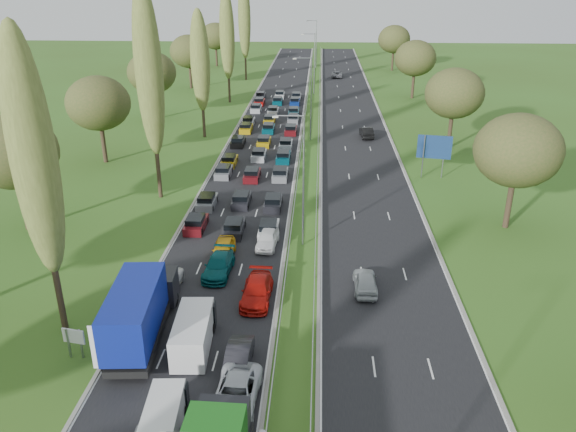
# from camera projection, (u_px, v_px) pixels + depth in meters

# --- Properties ---
(ground) EXTENTS (260.00, 260.00, 0.00)m
(ground) POSITION_uv_depth(u_px,v_px,m) (311.00, 137.00, 84.77)
(ground) COLOR #36541A
(ground) RESTS_ON ground
(near_carriageway) EXTENTS (10.50, 215.00, 0.04)m
(near_carriageway) POSITION_uv_depth(u_px,v_px,m) (268.00, 132.00, 87.41)
(near_carriageway) COLOR black
(near_carriageway) RESTS_ON ground
(far_carriageway) EXTENTS (10.50, 215.00, 0.04)m
(far_carriageway) POSITION_uv_depth(u_px,v_px,m) (355.00, 133.00, 86.71)
(far_carriageway) COLOR black
(far_carriageway) RESTS_ON ground
(central_reservation) EXTENTS (2.36, 215.00, 0.32)m
(central_reservation) POSITION_uv_depth(u_px,v_px,m) (311.00, 129.00, 86.84)
(central_reservation) COLOR gray
(central_reservation) RESTS_ON ground
(lamp_columns) EXTENTS (0.18, 140.18, 12.00)m
(lamp_columns) POSITION_uv_depth(u_px,v_px,m) (311.00, 100.00, 80.56)
(lamp_columns) COLOR gray
(lamp_columns) RESTS_ON ground
(poplar_row) EXTENTS (2.80, 127.80, 22.44)m
(poplar_row) POSITION_uv_depth(u_px,v_px,m) (182.00, 63.00, 69.85)
(poplar_row) COLOR #2D2116
(poplar_row) RESTS_ON ground
(woodland_left) EXTENTS (8.00, 166.00, 11.10)m
(woodland_left) POSITION_uv_depth(u_px,v_px,m) (88.00, 109.00, 67.18)
(woodland_left) COLOR #2D2116
(woodland_left) RESTS_ON ground
(woodland_right) EXTENTS (8.00, 153.00, 11.10)m
(woodland_right) POSITION_uv_depth(u_px,v_px,m) (469.00, 107.00, 68.49)
(woodland_right) COLOR #2D2116
(woodland_right) RESTS_ON ground
(traffic_queue_fill) EXTENTS (9.07, 68.05, 0.80)m
(traffic_queue_fill) POSITION_uv_depth(u_px,v_px,m) (265.00, 137.00, 82.70)
(traffic_queue_fill) COLOR #590F14
(traffic_queue_fill) RESTS_ON ground
(near_car_2) EXTENTS (2.42, 4.94, 1.35)m
(near_car_2) POSITION_uv_depth(u_px,v_px,m) (163.00, 284.00, 42.98)
(near_car_2) COLOR silver
(near_car_2) RESTS_ON near_carriageway
(near_car_7) EXTENTS (2.31, 5.20, 1.48)m
(near_car_7) POSITION_uv_depth(u_px,v_px,m) (219.00, 265.00, 45.61)
(near_car_7) COLOR #044549
(near_car_7) RESTS_ON near_carriageway
(near_car_8) EXTENTS (1.98, 4.61, 1.55)m
(near_car_8) POSITION_uv_depth(u_px,v_px,m) (223.00, 249.00, 48.17)
(near_car_8) COLOR #CA920D
(near_car_8) RESTS_ON near_carriageway
(near_car_9) EXTENTS (1.63, 4.32, 1.41)m
(near_car_9) POSITION_uv_depth(u_px,v_px,m) (238.00, 359.00, 34.60)
(near_car_9) COLOR black
(near_car_9) RESTS_ON near_carriageway
(near_car_10) EXTENTS (2.68, 5.39, 1.47)m
(near_car_10) POSITION_uv_depth(u_px,v_px,m) (236.00, 394.00, 31.62)
(near_car_10) COLOR silver
(near_car_10) RESTS_ON near_carriageway
(near_car_11) EXTENTS (2.26, 5.32, 1.53)m
(near_car_11) POSITION_uv_depth(u_px,v_px,m) (257.00, 291.00, 41.90)
(near_car_11) COLOR #AB100A
(near_car_11) RESTS_ON near_carriageway
(near_car_12) EXTENTS (2.07, 4.43, 1.47)m
(near_car_12) POSITION_uv_depth(u_px,v_px,m) (268.00, 239.00, 50.24)
(near_car_12) COLOR white
(near_car_12) RESTS_ON near_carriageway
(far_car_0) EXTENTS (1.77, 4.37, 1.49)m
(far_car_0) POSITION_uv_depth(u_px,v_px,m) (365.00, 282.00, 43.20)
(far_car_0) COLOR #A2A8AB
(far_car_0) RESTS_ON far_carriageway
(far_car_1) EXTENTS (1.98, 4.85, 1.56)m
(far_car_1) POSITION_uv_depth(u_px,v_px,m) (366.00, 132.00, 84.06)
(far_car_1) COLOR black
(far_car_1) RESTS_ON far_carriageway
(far_car_2) EXTENTS (2.44, 5.25, 1.45)m
(far_car_2) POSITION_uv_depth(u_px,v_px,m) (337.00, 74.00, 133.38)
(far_car_2) COLOR gray
(far_car_2) RESTS_ON far_carriageway
(blue_lorry) EXTENTS (2.80, 10.06, 4.25)m
(blue_lorry) POSITION_uv_depth(u_px,v_px,m) (140.00, 310.00, 36.92)
(blue_lorry) COLOR black
(blue_lorry) RESTS_ON near_carriageway
(white_van_front) EXTENTS (1.81, 4.60, 1.85)m
(white_van_front) POSITION_uv_depth(u_px,v_px,m) (164.00, 418.00, 29.65)
(white_van_front) COLOR silver
(white_van_front) RESTS_ON near_carriageway
(white_van_rear) EXTENTS (2.17, 5.54, 2.23)m
(white_van_rear) POSITION_uv_depth(u_px,v_px,m) (194.00, 331.00, 36.51)
(white_van_rear) COLOR silver
(white_van_rear) RESTS_ON near_carriageway
(info_sign) EXTENTS (1.49, 0.37, 2.10)m
(info_sign) POSITION_uv_depth(u_px,v_px,m) (74.00, 339.00, 35.34)
(info_sign) COLOR gray
(info_sign) RESTS_ON ground
(direction_sign) EXTENTS (3.95, 0.82, 5.20)m
(direction_sign) POSITION_uv_depth(u_px,v_px,m) (434.00, 149.00, 66.28)
(direction_sign) COLOR gray
(direction_sign) RESTS_ON ground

